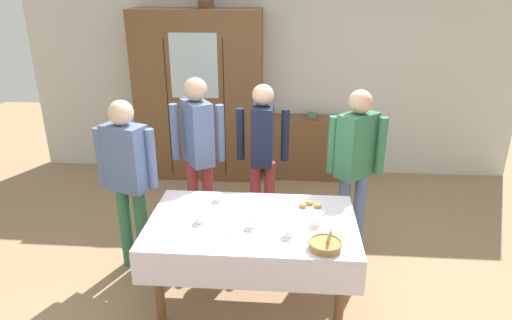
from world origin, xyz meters
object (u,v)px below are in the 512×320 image
at_px(tea_cup_mid_right, 288,233).
at_px(tea_cup_near_right, 255,214).
at_px(spoon_mid_right, 169,227).
at_px(wall_cabinet, 199,97).
at_px(bookshelf_low, 311,148).
at_px(bread_basket, 325,244).
at_px(person_behind_table_right, 198,144).
at_px(spoon_far_left, 223,232).
at_px(person_beside_shelf, 127,171).
at_px(tea_cup_mid_left, 219,198).
at_px(tea_cup_back_edge, 316,222).
at_px(pastry_plate, 310,208).
at_px(book_stack, 312,116).
at_px(person_by_cabinet, 263,146).
at_px(dining_table, 252,234).
at_px(tea_cup_front_edge, 200,220).
at_px(person_behind_table_left, 356,157).
at_px(tea_cup_center, 251,225).

bearing_deg(tea_cup_mid_right, tea_cup_near_right, 133.98).
distance_m(tea_cup_mid_right, spoon_mid_right, 0.90).
distance_m(wall_cabinet, bookshelf_low, 1.61).
xyz_separation_m(bread_basket, spoon_mid_right, (-1.15, 0.20, -0.03)).
distance_m(bookshelf_low, person_behind_table_right, 2.10).
height_order(spoon_far_left, person_beside_shelf, person_beside_shelf).
bearing_deg(tea_cup_near_right, tea_cup_mid_left, 141.88).
xyz_separation_m(tea_cup_back_edge, tea_cup_near_right, (-0.47, 0.09, 0.00)).
distance_m(tea_cup_mid_left, person_behind_table_right, 0.75).
relative_size(tea_cup_mid_left, spoon_far_left, 1.09).
bearing_deg(person_behind_table_right, spoon_far_left, -70.62).
bearing_deg(pastry_plate, tea_cup_back_edge, -82.69).
height_order(tea_cup_back_edge, tea_cup_near_right, same).
bearing_deg(book_stack, tea_cup_mid_left, -110.94).
height_order(spoon_far_left, person_by_cabinet, person_by_cabinet).
bearing_deg(tea_cup_near_right, pastry_plate, 22.30).
relative_size(wall_cabinet, spoon_far_left, 18.23).
relative_size(dining_table, spoon_mid_right, 13.58).
xyz_separation_m(tea_cup_front_edge, tea_cup_mid_right, (0.68, -0.15, 0.00)).
xyz_separation_m(book_stack, spoon_mid_right, (-1.18, -2.76, -0.11)).
xyz_separation_m(bookshelf_low, tea_cup_mid_right, (-0.29, -2.82, 0.35)).
relative_size(tea_cup_back_edge, spoon_mid_right, 1.09).
height_order(dining_table, person_behind_table_left, person_behind_table_left).
distance_m(bookshelf_low, tea_cup_mid_right, 2.86).
relative_size(bread_basket, person_beside_shelf, 0.15).
height_order(tea_cup_near_right, person_behind_table_right, person_behind_table_right).
relative_size(dining_table, person_behind_table_right, 0.98).
height_order(tea_cup_mid_right, spoon_mid_right, tea_cup_mid_right).
bearing_deg(tea_cup_back_edge, bread_basket, -80.90).
distance_m(dining_table, tea_cup_back_edge, 0.51).
xyz_separation_m(tea_cup_front_edge, person_by_cabinet, (0.41, 1.20, 0.18)).
xyz_separation_m(tea_cup_back_edge, pastry_plate, (-0.03, 0.27, -0.02)).
xyz_separation_m(tea_cup_center, spoon_mid_right, (-0.61, -0.04, -0.02)).
bearing_deg(wall_cabinet, dining_table, -70.83).
relative_size(tea_cup_mid_right, spoon_far_left, 1.09).
bearing_deg(tea_cup_front_edge, tea_cup_mid_left, 77.17).
relative_size(bookshelf_low, pastry_plate, 3.64).
distance_m(tea_cup_mid_left, tea_cup_near_right, 0.42).
height_order(tea_cup_front_edge, spoon_mid_right, tea_cup_front_edge).
relative_size(wall_cabinet, spoon_mid_right, 18.23).
distance_m(tea_cup_back_edge, spoon_mid_right, 1.11).
xyz_separation_m(dining_table, tea_cup_front_edge, (-0.40, -0.03, 0.13)).
height_order(wall_cabinet, tea_cup_center, wall_cabinet).
height_order(tea_cup_center, person_beside_shelf, person_beside_shelf).
xyz_separation_m(wall_cabinet, tea_cup_mid_right, (1.18, -2.77, -0.32)).
xyz_separation_m(tea_cup_back_edge, person_behind_table_left, (0.39, 0.87, 0.20)).
height_order(book_stack, person_behind_table_left, person_behind_table_left).
bearing_deg(person_behind_table_left, bookshelf_low, 100.09).
distance_m(tea_cup_mid_left, spoon_mid_right, 0.56).
bearing_deg(tea_cup_mid_left, person_behind_table_right, 114.22).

